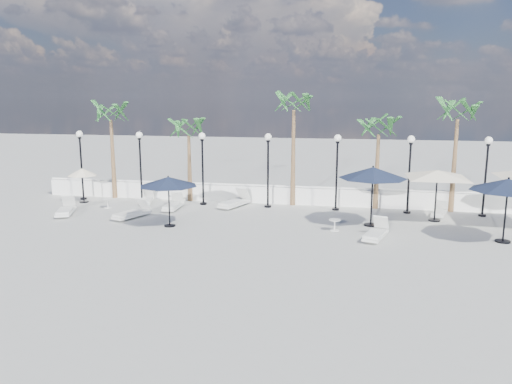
% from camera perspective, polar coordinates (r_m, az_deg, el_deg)
% --- Properties ---
extents(ground, '(100.00, 100.00, 0.00)m').
position_cam_1_polar(ground, '(19.87, -1.81, -5.78)').
color(ground, '#9C9B96').
rests_on(ground, ground).
extents(balustrade, '(26.00, 0.30, 1.01)m').
position_cam_1_polar(balustrade, '(26.91, 1.72, -0.31)').
color(balustrade, silver).
rests_on(balustrade, ground).
extents(lamppost_0, '(0.36, 0.36, 3.84)m').
position_cam_1_polar(lamppost_0, '(29.25, -19.39, 3.99)').
color(lamppost_0, black).
rests_on(lamppost_0, ground).
extents(lamppost_1, '(0.36, 0.36, 3.84)m').
position_cam_1_polar(lamppost_1, '(27.65, -13.10, 3.96)').
color(lamppost_1, black).
rests_on(lamppost_1, ground).
extents(lamppost_2, '(0.36, 0.36, 3.84)m').
position_cam_1_polar(lamppost_2, '(26.42, -6.14, 3.87)').
color(lamppost_2, black).
rests_on(lamppost_2, ground).
extents(lamppost_3, '(0.36, 0.36, 3.84)m').
position_cam_1_polar(lamppost_3, '(25.62, 1.38, 3.70)').
color(lamppost_3, black).
rests_on(lamppost_3, ground).
extents(lamppost_4, '(0.36, 0.36, 3.84)m').
position_cam_1_polar(lamppost_4, '(25.27, 9.24, 3.47)').
color(lamppost_4, black).
rests_on(lamppost_4, ground).
extents(lamppost_5, '(0.36, 0.36, 3.84)m').
position_cam_1_polar(lamppost_5, '(25.41, 17.16, 3.16)').
color(lamppost_5, black).
rests_on(lamppost_5, ground).
extents(lamppost_6, '(0.36, 0.36, 3.84)m').
position_cam_1_polar(lamppost_6, '(26.02, 24.85, 2.81)').
color(lamppost_6, black).
rests_on(lamppost_6, ground).
extents(palm_0, '(2.60, 2.60, 5.50)m').
position_cam_1_polar(palm_0, '(29.08, -16.27, 8.17)').
color(palm_0, brown).
rests_on(palm_0, ground).
extents(palm_1, '(2.60, 2.60, 4.70)m').
position_cam_1_polar(palm_1, '(27.37, -7.71, 6.73)').
color(palm_1, brown).
rests_on(palm_1, ground).
extents(palm_2, '(2.60, 2.60, 6.10)m').
position_cam_1_polar(palm_2, '(26.04, 4.35, 9.59)').
color(palm_2, brown).
rests_on(palm_2, ground).
extents(palm_3, '(2.60, 2.60, 4.90)m').
position_cam_1_polar(palm_3, '(25.95, 13.85, 6.72)').
color(palm_3, brown).
rests_on(palm_3, ground).
extents(palm_4, '(2.60, 2.60, 5.70)m').
position_cam_1_polar(palm_4, '(26.34, 22.07, 8.00)').
color(palm_4, brown).
rests_on(palm_4, ground).
extents(lounger_0, '(0.96, 1.78, 0.63)m').
position_cam_1_polar(lounger_0, '(27.60, -12.37, -0.82)').
color(lounger_0, silver).
rests_on(lounger_0, ground).
extents(lounger_1, '(1.33, 2.13, 0.76)m').
position_cam_1_polar(lounger_1, '(26.05, -20.90, -1.89)').
color(lounger_1, silver).
rests_on(lounger_1, ground).
extents(lounger_2, '(1.33, 2.12, 0.76)m').
position_cam_1_polar(lounger_2, '(24.42, -14.00, -2.32)').
color(lounger_2, silver).
rests_on(lounger_2, ground).
extents(lounger_3, '(0.71, 1.95, 0.72)m').
position_cam_1_polar(lounger_3, '(25.83, -9.42, -1.45)').
color(lounger_3, silver).
rests_on(lounger_3, ground).
extents(lounger_4, '(1.16, 2.05, 0.73)m').
position_cam_1_polar(lounger_4, '(20.85, 13.55, -4.58)').
color(lounger_4, silver).
rests_on(lounger_4, ground).
extents(lounger_5, '(1.39, 2.28, 0.81)m').
position_cam_1_polar(lounger_5, '(26.06, -2.46, -1.13)').
color(lounger_5, silver).
rests_on(lounger_5, ground).
extents(lounger_6, '(0.99, 1.74, 0.62)m').
position_cam_1_polar(lounger_6, '(25.67, 20.20, -2.13)').
color(lounger_6, silver).
rests_on(lounger_6, ground).
extents(side_table_0, '(0.49, 0.49, 0.47)m').
position_cam_1_polar(side_table_0, '(26.94, -16.58, -1.15)').
color(side_table_0, silver).
rests_on(side_table_0, ground).
extents(side_table_1, '(0.47, 0.47, 0.46)m').
position_cam_1_polar(side_table_1, '(27.03, -9.55, -0.83)').
color(side_table_1, silver).
rests_on(side_table_1, ground).
extents(side_table_2, '(0.50, 0.50, 0.49)m').
position_cam_1_polar(side_table_2, '(21.75, 8.98, -3.63)').
color(side_table_2, silver).
rests_on(side_table_2, ground).
extents(parasol_navy_left, '(2.59, 2.59, 2.28)m').
position_cam_1_polar(parasol_navy_left, '(22.18, -9.99, 1.16)').
color(parasol_navy_left, black).
rests_on(parasol_navy_left, ground).
extents(parasol_navy_mid, '(3.03, 3.03, 2.71)m').
position_cam_1_polar(parasol_navy_mid, '(22.48, 13.21, 2.12)').
color(parasol_navy_mid, black).
rests_on(parasol_navy_mid, ground).
extents(parasol_navy_right, '(2.92, 2.92, 2.62)m').
position_cam_1_polar(parasol_navy_right, '(21.72, 26.86, 0.70)').
color(parasol_navy_right, black).
rests_on(parasol_navy_right, ground).
extents(parasol_cream_sq_a, '(5.22, 5.22, 2.56)m').
position_cam_1_polar(parasol_cream_sq_a, '(24.20, 20.05, 2.33)').
color(parasol_cream_sq_a, black).
rests_on(parasol_cream_sq_a, ground).
extents(parasol_cream_small, '(1.57, 1.57, 1.93)m').
position_cam_1_polar(parasol_cream_small, '(28.50, -19.25, 2.12)').
color(parasol_cream_small, black).
rests_on(parasol_cream_small, ground).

